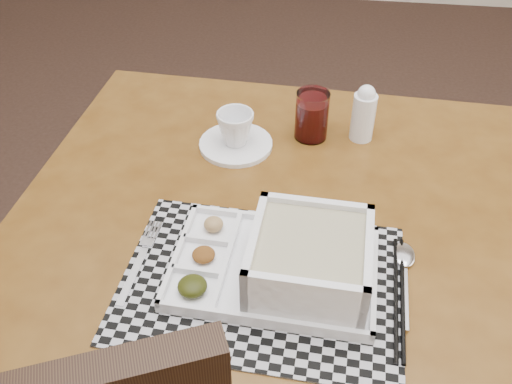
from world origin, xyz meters
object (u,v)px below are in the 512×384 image
Objects in this scene: dining_table at (275,253)px; juice_glass at (312,117)px; cup at (235,128)px; creamer_bottle at (364,113)px; serving_tray at (298,264)px.

juice_glass reaches higher than dining_table.
creamer_bottle reaches higher than cup.
serving_tray and juice_glass have the same top height.
serving_tray is (0.05, -0.12, 0.11)m from dining_table.
juice_glass reaches higher than cup.
dining_table is 0.30m from juice_glass.
cup is (-0.15, 0.34, 0.00)m from serving_tray.
serving_tray is 4.37× the size of cup.
serving_tray is at bearing -80.88° from cup.
dining_table is 0.27m from cup.
serving_tray is 0.38m from cup.
cup is at bearing -165.46° from creamer_bottle.
dining_table is 8.05× the size of creamer_bottle.
creamer_bottle is (0.25, 0.07, 0.01)m from cup.
cup is at bearing -159.25° from juice_glass.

